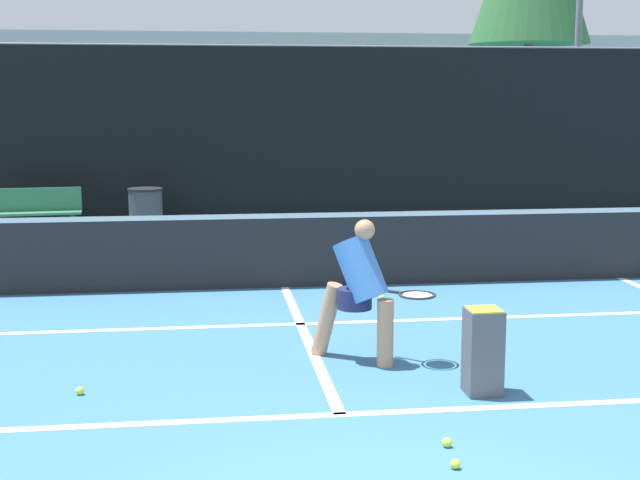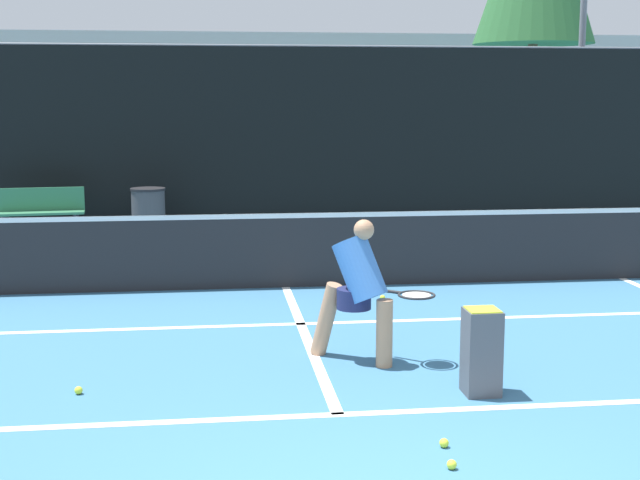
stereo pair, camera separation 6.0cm
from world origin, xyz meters
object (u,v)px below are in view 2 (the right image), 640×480
object	(u,v)px
ball_hopper	(482,349)
courtside_bench	(41,211)
parked_car	(441,178)
trash_bin	(148,212)
player_practicing	(359,286)

from	to	relation	value
ball_hopper	courtside_bench	xyz separation A→B (m)	(-5.04, 8.84, 0.09)
ball_hopper	parked_car	size ratio (longest dim) A/B	0.16
ball_hopper	trash_bin	distance (m)	9.43
ball_hopper	courtside_bench	size ratio (longest dim) A/B	0.48
player_practicing	parked_car	distance (m)	11.93
player_practicing	parked_car	world-z (taller)	parked_car
player_practicing	trash_bin	world-z (taller)	player_practicing
courtside_bench	ball_hopper	bearing A→B (deg)	-65.76
courtside_bench	parked_car	xyz separation A→B (m)	(7.94, 3.49, 0.17)
player_practicing	trash_bin	bearing A→B (deg)	147.25
trash_bin	parked_car	world-z (taller)	parked_car
player_practicing	ball_hopper	distance (m)	1.36
player_practicing	ball_hopper	xyz separation A→B (m)	(0.84, -1.01, -0.33)
trash_bin	parked_car	size ratio (longest dim) A/B	0.18
trash_bin	parked_car	distance (m)	7.05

